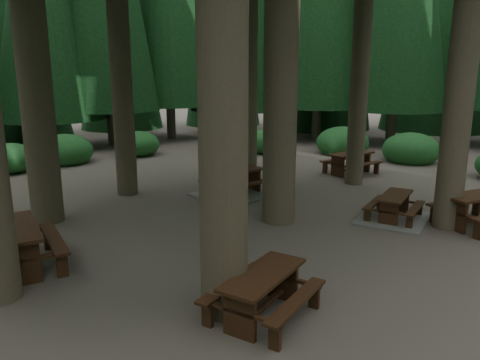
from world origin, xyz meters
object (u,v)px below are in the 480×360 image
picnic_table_a (394,212)px  picnic_table_e (263,288)px  picnic_table_f (479,205)px  picnic_table_b (16,241)px  picnic_table_d (351,160)px  picnic_table_c (236,186)px

picnic_table_a → picnic_table_e: size_ratio=1.16×
picnic_table_f → picnic_table_b: bearing=168.9°
picnic_table_d → picnic_table_b: bearing=-171.4°
picnic_table_e → picnic_table_f: 7.12m
picnic_table_a → picnic_table_b: bearing=141.2°
picnic_table_b → picnic_table_e: 5.07m
picnic_table_a → picnic_table_e: (-5.78, -2.12, 0.28)m
picnic_table_c → picnic_table_a: bearing=-69.7°
picnic_table_b → picnic_table_d: 12.13m
picnic_table_c → picnic_table_f: bearing=-65.3°
picnic_table_d → picnic_table_f: bearing=-110.3°
picnic_table_f → picnic_table_a: bearing=139.3°
picnic_table_f → picnic_table_d: bearing=81.3°
picnic_table_a → picnic_table_e: 6.16m
picnic_table_a → picnic_table_e: picnic_table_e is taller
picnic_table_a → picnic_table_f: 2.02m
picnic_table_a → picnic_table_f: picnic_table_f is taller
picnic_table_c → picnic_table_f: 6.77m
picnic_table_a → picnic_table_c: 4.82m
picnic_table_c → picnic_table_f: (3.43, -5.83, 0.28)m
picnic_table_a → picnic_table_e: bearing=174.3°
picnic_table_d → picnic_table_e: picnic_table_d is taller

